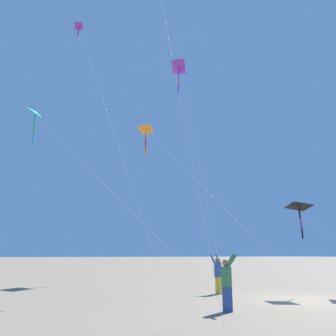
{
  "coord_description": "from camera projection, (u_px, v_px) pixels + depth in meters",
  "views": [
    {
      "loc": [
        -10.7,
        11.28,
        1.78
      ],
      "look_at": [
        7.48,
        2.54,
        7.05
      ],
      "focal_mm": 35.66,
      "sensor_mm": 36.0,
      "label": 1
    }
  ],
  "objects": [
    {
      "name": "kite_delta_red_high_left",
      "position": [
        80.0,
        28.0,
        27.07
      ],
      "size": [
        11.29,
        3.34,
        20.09
      ],
      "color": "purple",
      "rests_on": "ground_plane"
    },
    {
      "name": "kite_delta_black_fish_shape",
      "position": [
        146.0,
        130.0,
        28.41
      ],
      "size": [
        15.29,
        2.75,
        12.49
      ],
      "color": "orange",
      "rests_on": "ground_plane"
    },
    {
      "name": "person_adult_flyer",
      "position": [
        227.0,
        280.0,
        10.97
      ],
      "size": [
        0.55,
        0.63,
        1.81
      ],
      "color": "#335199",
      "rests_on": "ground_plane"
    },
    {
      "name": "kite_delta_green_low_center",
      "position": [
        299.0,
        207.0,
        16.41
      ],
      "size": [
        3.53,
        2.22,
        4.35
      ],
      "color": "black",
      "rests_on": "ground_plane"
    },
    {
      "name": "ground_plane",
      "position": [
        303.0,
        300.0,
        13.61
      ],
      "size": [
        600.0,
        600.0,
        0.0
      ],
      "primitive_type": "plane",
      "color": "gray"
    },
    {
      "name": "kite_delta_teal_far_right",
      "position": [
        36.0,
        114.0,
        20.7
      ],
      "size": [
        9.42,
        8.04,
        10.66
      ],
      "color": "#1EB7C6",
      "rests_on": "ground_plane"
    },
    {
      "name": "kite_delta_magenta_far_left",
      "position": [
        180.0,
        68.0,
        21.97
      ],
      "size": [
        3.55,
        1.47,
        14.19
      ],
      "color": "purple",
      "rests_on": "ground_plane"
    },
    {
      "name": "person_child_green_jacket",
      "position": [
        218.0,
        272.0,
        15.88
      ],
      "size": [
        0.56,
        0.44,
        1.83
      ],
      "color": "gold",
      "rests_on": "ground_plane"
    }
  ]
}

